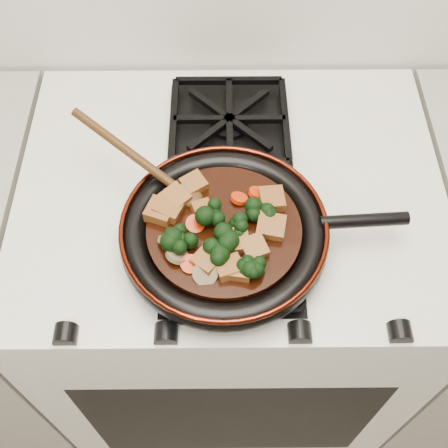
{
  "coord_description": "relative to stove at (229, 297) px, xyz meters",
  "views": [
    {
      "loc": [
        -0.02,
        1.09,
        1.7
      ],
      "look_at": [
        -0.01,
        1.56,
        0.97
      ],
      "focal_mm": 45.0,
      "sensor_mm": 36.0,
      "label": 1
    }
  ],
  "objects": [
    {
      "name": "broccoli_floret_0",
      "position": [
        0.0,
        -0.16,
        0.52
      ],
      "size": [
        0.09,
        0.09,
        0.06
      ],
      "primitive_type": null,
      "rotation": [
        -0.05,
        0.17,
        0.8
      ],
      "color": "black",
      "rests_on": "braising_sauce"
    },
    {
      "name": "broccoli_floret_4",
      "position": [
        -0.07,
        -0.17,
        0.52
      ],
      "size": [
        0.07,
        0.08,
        0.06
      ],
      "primitive_type": null,
      "rotation": [
        -0.1,
        -0.11,
        2.7
      ],
      "color": "black",
      "rests_on": "braising_sauce"
    },
    {
      "name": "tofu_cube_7",
      "position": [
        -0.06,
        -0.05,
        0.52
      ],
      "size": [
        0.05,
        0.05,
        0.02
      ],
      "primitive_type": "cube",
      "rotation": [
        -0.08,
        -0.07,
        2.13
      ],
      "color": "brown",
      "rests_on": "braising_sauce"
    },
    {
      "name": "skillet",
      "position": [
        -0.01,
        -0.13,
        0.49
      ],
      "size": [
        0.46,
        0.33,
        0.05
      ],
      "rotation": [
        0.0,
        0.0,
        0.06
      ],
      "color": "black",
      "rests_on": "burner_grate_front"
    },
    {
      "name": "stove",
      "position": [
        0.0,
        0.0,
        0.0
      ],
      "size": [
        0.76,
        0.6,
        0.9
      ],
      "primitive_type": "cube",
      "color": "white",
      "rests_on": "ground"
    },
    {
      "name": "mushroom_slice_1",
      "position": [
        -0.09,
        -0.08,
        0.52
      ],
      "size": [
        0.03,
        0.03,
        0.02
      ],
      "primitive_type": "cylinder",
      "rotation": [
        0.5,
        0.0,
        1.53
      ],
      "color": "olive",
      "rests_on": "braising_sauce"
    },
    {
      "name": "wooden_spoon",
      "position": [
        -0.12,
        -0.03,
        0.53
      ],
      "size": [
        0.14,
        0.11,
        0.23
      ],
      "rotation": [
        0.0,
        0.0,
        2.54
      ],
      "color": "#41260E",
      "rests_on": "braising_sauce"
    },
    {
      "name": "tofu_cube_6",
      "position": [
        0.06,
        -0.08,
        0.52
      ],
      "size": [
        0.04,
        0.04,
        0.02
      ],
      "primitive_type": "cube",
      "rotation": [
        0.02,
        -0.01,
        1.67
      ],
      "color": "brown",
      "rests_on": "braising_sauce"
    },
    {
      "name": "tofu_cube_8",
      "position": [
        -0.05,
        -0.1,
        0.52
      ],
      "size": [
        0.04,
        0.04,
        0.02
      ],
      "primitive_type": "cube",
      "rotation": [
        0.11,
        -0.02,
        1.94
      ],
      "color": "brown",
      "rests_on": "braising_sauce"
    },
    {
      "name": "tofu_cube_4",
      "position": [
        0.01,
        -0.21,
        0.52
      ],
      "size": [
        0.04,
        0.04,
        0.02
      ],
      "primitive_type": "cube",
      "rotation": [
        -0.01,
        0.02,
        2.97
      ],
      "color": "brown",
      "rests_on": "braising_sauce"
    },
    {
      "name": "broccoli_floret_3",
      "position": [
        -0.09,
        -0.15,
        0.52
      ],
      "size": [
        0.09,
        0.08,
        0.08
      ],
      "primitive_type": null,
      "rotation": [
        -0.24,
        0.24,
        1.98
      ],
      "color": "black",
      "rests_on": "braising_sauce"
    },
    {
      "name": "mushroom_slice_2",
      "position": [
        -0.07,
        -0.06,
        0.52
      ],
      "size": [
        0.04,
        0.04,
        0.03
      ],
      "primitive_type": "cylinder",
      "rotation": [
        0.69,
        0.0,
        1.23
      ],
      "color": "olive",
      "rests_on": "braising_sauce"
    },
    {
      "name": "tofu_cube_3",
      "position": [
        0.01,
        -0.16,
        0.52
      ],
      "size": [
        0.04,
        0.04,
        0.02
      ],
      "primitive_type": "cube",
      "rotation": [
        0.01,
        -0.05,
        1.68
      ],
      "color": "brown",
      "rests_on": "braising_sauce"
    },
    {
      "name": "burner_grate_front",
      "position": [
        0.0,
        -0.14,
        0.46
      ],
      "size": [
        0.23,
        0.23,
        0.03
      ],
      "primitive_type": null,
      "color": "black",
      "rests_on": "stove"
    },
    {
      "name": "carrot_coin_3",
      "position": [
        0.04,
        -0.06,
        0.51
      ],
      "size": [
        0.03,
        0.03,
        0.02
      ],
      "primitive_type": "cylinder",
      "rotation": [
        -0.26,
        0.27,
        0.0
      ],
      "color": "red",
      "rests_on": "braising_sauce"
    },
    {
      "name": "braising_sauce",
      "position": [
        -0.01,
        -0.13,
        0.5
      ],
      "size": [
        0.24,
        0.24,
        0.02
      ],
      "primitive_type": "cylinder",
      "color": "black",
      "rests_on": "skillet"
    },
    {
      "name": "carrot_coin_1",
      "position": [
        -0.06,
        -0.19,
        0.51
      ],
      "size": [
        0.03,
        0.03,
        0.02
      ],
      "primitive_type": "cylinder",
      "rotation": [
        0.25,
        0.07,
        0.0
      ],
      "color": "red",
      "rests_on": "braising_sauce"
    },
    {
      "name": "broccoli_floret_7",
      "position": [
        0.05,
        -0.1,
        0.52
      ],
      "size": [
        0.07,
        0.08,
        0.06
      ],
      "primitive_type": null,
      "rotation": [
        -0.1,
        -0.18,
        1.82
      ],
      "color": "black",
      "rests_on": "braising_sauce"
    },
    {
      "name": "mushroom_slice_0",
      "position": [
        -0.04,
        -0.21,
        0.52
      ],
      "size": [
        0.04,
        0.04,
        0.03
      ],
      "primitive_type": "cylinder",
      "rotation": [
        0.6,
        0.0,
        0.08
      ],
      "color": "olive",
      "rests_on": "braising_sauce"
    },
    {
      "name": "tofu_cube_0",
      "position": [
        -0.04,
        -0.19,
        0.52
      ],
      "size": [
        0.05,
        0.05,
        0.02
      ],
      "primitive_type": "cube",
      "rotation": [
        0.01,
        0.03,
        2.47
      ],
      "color": "brown",
      "rests_on": "braising_sauce"
    },
    {
      "name": "tofu_cube_10",
      "position": [
        -0.0,
        -0.2,
        0.52
      ],
      "size": [
        0.05,
        0.04,
        0.03
      ],
      "primitive_type": "cube",
      "rotation": [
        -0.07,
        -0.06,
        0.3
      ],
      "color": "brown",
      "rests_on": "braising_sauce"
    },
    {
      "name": "tofu_cube_11",
      "position": [
        -0.1,
        -0.09,
        0.52
      ],
      "size": [
        0.06,
        0.06,
        0.03
      ],
      "primitive_type": "cube",
      "rotation": [
        0.05,
        -0.12,
        2.72
      ],
      "color": "brown",
      "rests_on": "braising_sauce"
    },
    {
      "name": "tofu_cube_2",
      "position": [
        0.03,
        -0.17,
        0.52
      ],
      "size": [
        0.05,
        0.05,
        0.02
      ],
      "primitive_type": "cube",
      "rotation": [
        -0.03,
        -0.1,
        1.95
      ],
      "color": "brown",
      "rests_on": "braising_sauce"
    },
    {
      "name": "mushroom_slice_4",
      "position": [
        -0.08,
        -0.18,
        0.52
      ],
      "size": [
        0.05,
        0.05,
        0.02
      ],
      "primitive_type": "cylinder",
      "rotation": [
        0.52,
        0.0,
        2.35
      ],
      "color": "olive",
      "rests_on": "braising_sauce"
    },
    {
      "name": "carrot_coin_2",
      "position": [
        0.01,
        -0.07,
        0.51
      ],
      "size": [
        0.03,
        0.03,
        0.02
      ],
      "primitive_type": "cylinder",
      "rotation": [
        -0.29,
        0.26,
        0.0
      ],
      "color": "red",
      "rests_on": "braising_sauce"
    },
    {
      "name": "carrot_coin_0",
      "position": [
        -0.06,
        -0.12,
        0.51
      ],
      "size": [
        0.03,
        0.03,
        0.02
      ],
      "primitive_type": "cylinder",
      "rotation": [
        0.24,
        0.13,
        0.0
      ],
      "color": "red",
      "rests_on": "braising_sauce"
    },
    {
      "name": "tofu_cube_5",
      "position": [
        -0.09,
        -0.08,
        0.52
      ],
      "size": [
        0.06,
        0.06,
        0.03
      ],
      "primitive_type": "cube",
      "rotation": [
        0.08,
        -0.08,
        0.73
      ],
      "color": "brown",
      "rests_on": "braising_sauce"
    },
    {
      "name": "broccoli_floret_2",
      "position": [
        -0.03,
        -0.11,
        0.52
      ],
      "size": [
        0.08,
        0.08,
        0.08
      ],
      "primitive_type": null,
      "rotation": [
        -0.23,
        0.22,
        0.06
      ],
      "color": "black",
      "rests_on": "braising_sauce"
    },
    {
      "name": "broccoli_floret_5",
      "position": [
        0.0,
        -0.14,
        0.52
      ],
      "size": [
        0.08,
        0.09,
        0.07
      ],
      "primitive_type": null,
      "rotation": [
        -0.14,
        0.21,
        0.89
      ],
      "color": "black",
      "rests_on": "braising_sauce"
    },
    {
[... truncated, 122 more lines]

